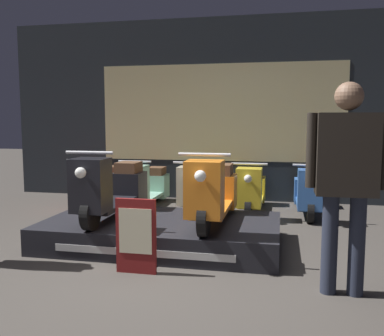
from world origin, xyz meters
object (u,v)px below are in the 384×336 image
at_px(scooter_backrow_1, 147,186).
at_px(scooter_backrow_3, 252,190).
at_px(scooter_display_left, 112,189).
at_px(price_sign_board, 136,236).
at_px(scooter_backrow_0, 99,185).
at_px(scooter_backrow_2, 198,188).
at_px(scooter_display_right, 214,192).
at_px(person_right_browsing, 346,169).
at_px(scooter_backrow_4, 308,192).

bearing_deg(scooter_backrow_1, scooter_backrow_3, 0.00).
xyz_separation_m(scooter_display_left, price_sign_board, (0.61, -0.93, -0.27)).
height_order(scooter_backrow_1, scooter_backrow_3, same).
bearing_deg(scooter_backrow_3, price_sign_board, -106.31).
distance_m(scooter_backrow_0, scooter_backrow_1, 0.85).
bearing_deg(price_sign_board, scooter_backrow_1, 105.95).
bearing_deg(scooter_backrow_2, scooter_display_left, -107.15).
height_order(scooter_display_right, price_sign_board, scooter_display_right).
relative_size(scooter_display_left, price_sign_board, 2.27).
distance_m(scooter_backrow_0, scooter_backrow_2, 1.70).
relative_size(scooter_backrow_0, person_right_browsing, 0.93).
bearing_deg(scooter_backrow_0, person_right_browsing, -41.01).
height_order(scooter_backrow_0, price_sign_board, scooter_backrow_0).
distance_m(scooter_backrow_0, price_sign_board, 3.40).
bearing_deg(scooter_backrow_2, scooter_display_right, -74.21).
xyz_separation_m(scooter_backrow_1, scooter_backrow_4, (2.56, 0.00, 0.00)).
height_order(scooter_display_right, scooter_backrow_0, scooter_display_right).
bearing_deg(scooter_backrow_4, scooter_backrow_3, 180.00).
relative_size(scooter_backrow_1, scooter_backrow_3, 1.00).
distance_m(scooter_backrow_1, scooter_backrow_2, 0.85).
relative_size(scooter_backrow_4, person_right_browsing, 0.93).
bearing_deg(scooter_backrow_0, scooter_backrow_4, 0.00).
relative_size(scooter_display_left, scooter_backrow_4, 1.00).
bearing_deg(scooter_backrow_3, person_right_browsing, -72.66).
xyz_separation_m(scooter_backrow_1, scooter_backrow_2, (0.85, 0.00, 0.00)).
bearing_deg(scooter_display_right, person_right_browsing, -40.04).
height_order(scooter_backrow_0, scooter_backrow_2, same).
height_order(scooter_backrow_0, scooter_backrow_1, same).
relative_size(scooter_display_right, scooter_backrow_4, 1.00).
bearing_deg(scooter_backrow_4, price_sign_board, -120.19).
height_order(scooter_backrow_3, price_sign_board, scooter_backrow_3).
bearing_deg(price_sign_board, scooter_backrow_3, 73.69).
xyz_separation_m(scooter_display_right, scooter_backrow_2, (-0.57, 2.01, -0.29)).
bearing_deg(price_sign_board, scooter_backrow_4, 59.81).
relative_size(scooter_backrow_2, person_right_browsing, 0.93).
height_order(person_right_browsing, price_sign_board, person_right_browsing).
height_order(scooter_backrow_1, scooter_backrow_2, same).
height_order(scooter_display_left, scooter_backrow_1, scooter_display_left).
distance_m(scooter_display_left, scooter_backrow_4, 3.09).
bearing_deg(scooter_display_right, scooter_backrow_1, 125.22).
relative_size(scooter_backrow_3, person_right_browsing, 0.93).
distance_m(scooter_display_right, scooter_backrow_4, 2.33).
bearing_deg(scooter_backrow_2, scooter_backrow_4, 0.00).
distance_m(scooter_backrow_2, price_sign_board, 2.95).
relative_size(scooter_display_left, scooter_backrow_1, 1.00).
bearing_deg(scooter_backrow_1, scooter_display_left, -83.46).
bearing_deg(scooter_display_right, scooter_backrow_0, 138.47).
bearing_deg(scooter_display_right, scooter_backrow_4, 60.59).
bearing_deg(scooter_backrow_2, person_right_browsing, -59.40).
bearing_deg(price_sign_board, person_right_browsing, -3.32).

